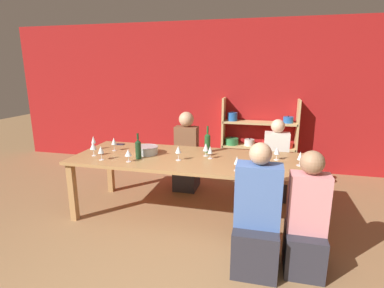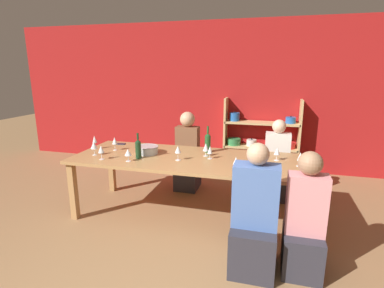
% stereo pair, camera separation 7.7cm
% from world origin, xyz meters
% --- Properties ---
extents(wall_back_red, '(8.80, 0.06, 2.70)m').
position_xyz_m(wall_back_red, '(0.00, 3.83, 1.35)').
color(wall_back_red, '#A31919').
rests_on(wall_back_red, ground_plane).
extents(shelf_unit, '(1.33, 0.30, 1.34)m').
position_xyz_m(shelf_unit, '(0.61, 3.63, 0.49)').
color(shelf_unit, tan).
rests_on(shelf_unit, ground_plane).
extents(dining_table, '(2.92, 1.10, 0.78)m').
position_xyz_m(dining_table, '(-0.16, 1.66, 0.71)').
color(dining_table, '#AD7F4C').
rests_on(dining_table, ground_plane).
extents(mixing_bowl, '(0.30, 0.30, 0.10)m').
position_xyz_m(mixing_bowl, '(-0.75, 1.70, 0.83)').
color(mixing_bowl, '#B7BABC').
rests_on(mixing_bowl, dining_table).
extents(wine_bottle_green, '(0.07, 0.07, 0.32)m').
position_xyz_m(wine_bottle_green, '(-0.77, 1.48, 0.90)').
color(wine_bottle_green, '#19381E').
rests_on(wine_bottle_green, dining_table).
extents(wine_bottle_dark, '(0.08, 0.08, 0.35)m').
position_xyz_m(wine_bottle_dark, '(-0.01, 1.97, 0.91)').
color(wine_bottle_dark, '#1E4C23').
rests_on(wine_bottle_dark, dining_table).
extents(wine_glass_white_a, '(0.07, 0.07, 0.16)m').
position_xyz_m(wine_glass_white_a, '(0.87, 1.82, 0.89)').
color(wine_glass_white_a, white).
rests_on(wine_glass_white_a, dining_table).
extents(wine_glass_empty_a, '(0.07, 0.07, 0.17)m').
position_xyz_m(wine_glass_empty_a, '(1.12, 1.66, 0.89)').
color(wine_glass_empty_a, white).
rests_on(wine_glass_empty_a, dining_table).
extents(wine_glass_white_b, '(0.06, 0.06, 0.16)m').
position_xyz_m(wine_glass_white_b, '(0.08, 1.69, 0.88)').
color(wine_glass_white_b, white).
rests_on(wine_glass_white_b, dining_table).
extents(wine_glass_red_a, '(0.07, 0.07, 0.16)m').
position_xyz_m(wine_glass_red_a, '(0.45, 1.31, 0.88)').
color(wine_glass_red_a, white).
rests_on(wine_glass_red_a, dining_table).
extents(wine_glass_red_b, '(0.07, 0.07, 0.17)m').
position_xyz_m(wine_glass_red_b, '(0.01, 1.78, 0.89)').
color(wine_glass_red_b, white).
rests_on(wine_glass_red_b, dining_table).
extents(wine_glass_red_c, '(0.07, 0.07, 0.17)m').
position_xyz_m(wine_glass_red_c, '(-1.18, 1.31, 0.90)').
color(wine_glass_red_c, white).
rests_on(wine_glass_red_c, dining_table).
extents(wine_glass_red_d, '(0.07, 0.07, 0.18)m').
position_xyz_m(wine_glass_red_d, '(-0.27, 1.52, 0.90)').
color(wine_glass_red_d, white).
rests_on(wine_glass_red_d, dining_table).
extents(wine_glass_red_e, '(0.07, 0.07, 0.18)m').
position_xyz_m(wine_glass_red_e, '(-1.24, 1.74, 0.90)').
color(wine_glass_red_e, white).
rests_on(wine_glass_red_e, dining_table).
extents(wine_glass_red_f, '(0.08, 0.08, 0.15)m').
position_xyz_m(wine_glass_red_f, '(-0.83, 1.33, 0.88)').
color(wine_glass_red_f, white).
rests_on(wine_glass_red_f, dining_table).
extents(wine_glass_empty_b, '(0.06, 0.06, 0.19)m').
position_xyz_m(wine_glass_empty_b, '(-1.54, 1.73, 0.91)').
color(wine_glass_empty_b, white).
rests_on(wine_glass_empty_b, dining_table).
extents(wine_glass_white_c, '(0.08, 0.08, 0.18)m').
position_xyz_m(wine_glass_white_c, '(-1.37, 1.45, 0.90)').
color(wine_glass_white_c, white).
rests_on(wine_glass_white_c, dining_table).
extents(cell_phone, '(0.16, 0.09, 0.01)m').
position_xyz_m(cell_phone, '(-1.34, 2.06, 0.78)').
color(cell_phone, '#1E2338').
rests_on(cell_phone, dining_table).
extents(person_near_a, '(0.35, 0.43, 1.16)m').
position_xyz_m(person_near_a, '(1.13, 0.86, 0.44)').
color(person_near_a, '#2D2D38').
rests_on(person_near_a, ground_plane).
extents(person_far_a, '(0.35, 0.43, 1.22)m').
position_xyz_m(person_far_a, '(-0.44, 2.53, 0.47)').
color(person_far_a, '#2D2D38').
rests_on(person_far_a, ground_plane).
extents(person_near_b, '(0.41, 0.51, 1.23)m').
position_xyz_m(person_near_b, '(0.69, 0.79, 0.45)').
color(person_near_b, '#2D2D38').
rests_on(person_near_b, ground_plane).
extents(person_far_b, '(0.35, 0.43, 1.16)m').
position_xyz_m(person_far_b, '(0.89, 2.52, 0.43)').
color(person_far_b, '#2D2D38').
rests_on(person_far_b, ground_plane).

